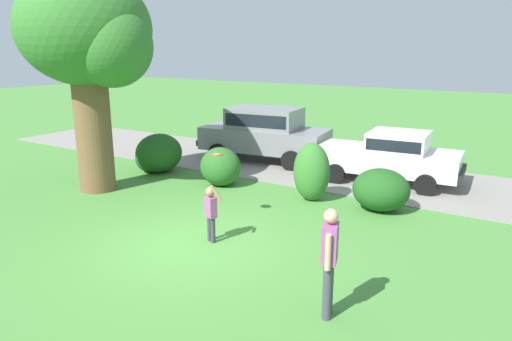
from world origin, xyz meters
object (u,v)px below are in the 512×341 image
object	(u,v)px
adult_onlooker	(329,257)
parked_suv	(265,131)
oak_tree_large	(92,40)
parked_sedan	(390,155)
frisbee	(217,155)
child_thrower	(211,210)

from	to	relation	value
adult_onlooker	parked_suv	bearing A→B (deg)	126.35
parked_suv	oak_tree_large	bearing A→B (deg)	-111.68
parked_sedan	frisbee	world-z (taller)	frisbee
oak_tree_large	adult_onlooker	xyz separation A→B (m)	(8.28, -2.81, -3.20)
parked_sedan	frisbee	bearing A→B (deg)	-113.26
child_thrower	frisbee	world-z (taller)	frisbee
child_thrower	adult_onlooker	distance (m)	3.54
parked_sedan	parked_suv	size ratio (longest dim) A/B	0.93
oak_tree_large	parked_suv	xyz separation A→B (m)	(2.18, 5.48, -3.11)
child_thrower	frisbee	distance (m)	1.49
oak_tree_large	parked_suv	world-z (taller)	oak_tree_large
frisbee	parked_suv	bearing A→B (deg)	110.95
child_thrower	frisbee	xyz separation A→B (m)	(-0.58, 1.02, 0.92)
child_thrower	adult_onlooker	size ratio (longest dim) A/B	0.74
child_thrower	parked_sedan	bearing A→B (deg)	74.63
parked_sedan	adult_onlooker	bearing A→B (deg)	-79.66
oak_tree_large	frisbee	distance (m)	5.14
frisbee	child_thrower	bearing A→B (deg)	-60.33
parked_sedan	child_thrower	size ratio (longest dim) A/B	3.52
oak_tree_large	parked_sedan	distance (m)	9.17
frisbee	parked_sedan	bearing A→B (deg)	66.74
parked_sedan	parked_suv	world-z (taller)	parked_suv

